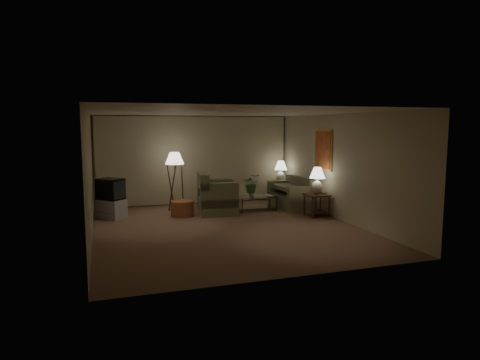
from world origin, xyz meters
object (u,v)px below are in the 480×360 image
at_px(coffee_table, 256,201).
at_px(vase, 252,193).
at_px(side_table_far, 281,189).
at_px(floor_lamp, 175,180).
at_px(ottoman, 182,208).
at_px(crt_tv, 110,189).
at_px(side_table_near, 317,201).
at_px(armchair, 217,197).
at_px(table_lamp_far, 281,170).
at_px(table_lamp_near, 317,178).
at_px(sofa, 290,196).
at_px(tv_cabinet, 111,209).

height_order(coffee_table, vase, vase).
bearing_deg(coffee_table, side_table_far, 42.45).
xyz_separation_m(floor_lamp, ottoman, (0.02, -0.95, -0.66)).
relative_size(crt_tv, vase, 4.74).
relative_size(side_table_near, side_table_far, 1.00).
height_order(floor_lamp, ottoman, floor_lamp).
distance_m(crt_tv, vase, 3.82).
bearing_deg(floor_lamp, side_table_far, 4.70).
relative_size(armchair, table_lamp_far, 1.87).
bearing_deg(table_lamp_far, table_lamp_near, -90.00).
xyz_separation_m(armchair, coffee_table, (1.17, 0.07, -0.17)).
xyz_separation_m(table_lamp_near, coffee_table, (-1.24, 1.25, -0.74)).
height_order(table_lamp_far, ottoman, table_lamp_far).
bearing_deg(table_lamp_near, side_table_far, 90.00).
xyz_separation_m(sofa, vase, (-1.24, -0.10, 0.14)).
distance_m(side_table_far, vase, 1.80).
bearing_deg(armchair, side_table_near, -109.08).
relative_size(table_lamp_near, ottoman, 1.16).
distance_m(side_table_near, side_table_far, 2.39).
bearing_deg(coffee_table, side_table_near, -45.17).
height_order(armchair, floor_lamp, floor_lamp).
distance_m(side_table_far, floor_lamp, 3.45).
relative_size(coffee_table, floor_lamp, 0.70).
xyz_separation_m(coffee_table, tv_cabinet, (-3.96, 0.20, -0.03)).
bearing_deg(armchair, tv_cabinet, 91.64).
xyz_separation_m(coffee_table, floor_lamp, (-2.17, 0.86, 0.58)).
height_order(side_table_far, floor_lamp, floor_lamp).
bearing_deg(side_table_far, tv_cabinet, -169.76).
bearing_deg(side_table_far, coffee_table, -137.55).
bearing_deg(floor_lamp, table_lamp_far, 4.70).
bearing_deg(ottoman, vase, 2.70).
xyz_separation_m(coffee_table, crt_tv, (-3.96, 0.20, 0.49)).
height_order(armchair, ottoman, armchair).
height_order(sofa, table_lamp_near, table_lamp_near).
distance_m(floor_lamp, vase, 2.22).
distance_m(sofa, ottoman, 3.25).
xyz_separation_m(side_table_far, ottoman, (-3.39, -1.23, -0.20)).
distance_m(side_table_far, tv_cabinet, 5.29).
height_order(ottoman, vase, vase).
bearing_deg(side_table_near, coffee_table, 134.83).
relative_size(armchair, vase, 8.00).
bearing_deg(ottoman, floor_lamp, 91.50).
distance_m(side_table_near, crt_tv, 5.41).
bearing_deg(crt_tv, table_lamp_far, 57.59).
xyz_separation_m(crt_tv, floor_lamp, (1.79, 0.66, 0.09)).
xyz_separation_m(sofa, ottoman, (-3.24, -0.19, -0.15)).
bearing_deg(vase, armchair, -176.17).
bearing_deg(ottoman, table_lamp_far, 19.97).
height_order(armchair, tv_cabinet, armchair).
distance_m(side_table_near, ottoman, 3.58).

